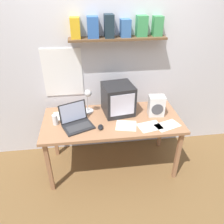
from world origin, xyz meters
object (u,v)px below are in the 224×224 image
open_notebook (167,125)px  loose_paper_near_laptop (126,126)px  corner_desk (112,123)px  juice_glass (55,120)px  crt_monitor (118,99)px  space_heater (156,106)px  laptop (76,120)px  desk_lamp (88,99)px  printed_handout (63,115)px  loose_paper_near_monitor (150,126)px  computer_mouse (101,127)px

open_notebook → loose_paper_near_laptop: same height
corner_desk → juice_glass: 0.67m
crt_monitor → space_heater: 0.47m
laptop → desk_lamp: bearing=36.7°
loose_paper_near_laptop → space_heater: bearing=25.1°
printed_handout → loose_paper_near_monitor: size_ratio=0.85×
corner_desk → desk_lamp: 0.42m
crt_monitor → loose_paper_near_monitor: (0.32, -0.36, -0.18)m
laptop → computer_mouse: laptop is taller
space_heater → juice_glass: bearing=-172.3°
computer_mouse → space_heater: bearing=16.2°
juice_glass → printed_handout: juice_glass is taller
juice_glass → printed_handout: size_ratio=0.48×
laptop → desk_lamp: desk_lamp is taller
open_notebook → printed_handout: same height
open_notebook → space_heater: bearing=105.2°
loose_paper_near_laptop → loose_paper_near_monitor: size_ratio=0.91×
open_notebook → loose_paper_near_monitor: (-0.20, 0.01, 0.00)m
juice_glass → loose_paper_near_monitor: (1.08, -0.19, -0.05)m
laptop → printed_handout: laptop is taller
desk_lamp → computer_mouse: bearing=-90.3°
corner_desk → loose_paper_near_monitor: bearing=-27.0°
space_heater → open_notebook: space_heater is taller
computer_mouse → loose_paper_near_monitor: size_ratio=0.37×
computer_mouse → open_notebook: size_ratio=0.34×
desk_lamp → corner_desk: bearing=-52.9°
computer_mouse → printed_handout: computer_mouse is taller
laptop → open_notebook: 1.05m
loose_paper_near_laptop → desk_lamp: bearing=140.6°
crt_monitor → printed_handout: size_ratio=1.59×
corner_desk → space_heater: bearing=3.2°
printed_handout → loose_paper_near_monitor: same height
corner_desk → open_notebook: 0.66m
corner_desk → computer_mouse: computer_mouse is taller
juice_glass → loose_paper_near_laptop: (0.81, -0.14, -0.05)m
juice_glass → laptop: bearing=-11.0°
desk_lamp → loose_paper_near_laptop: 0.57m
desk_lamp → printed_handout: (-0.32, -0.02, -0.19)m
computer_mouse → loose_paper_near_monitor: (0.56, -0.04, -0.01)m
crt_monitor → computer_mouse: 0.44m
desk_lamp → laptop: bearing=-139.6°
open_notebook → juice_glass: bearing=171.4°
corner_desk → loose_paper_near_monitor: (0.41, -0.21, 0.06)m
desk_lamp → juice_glass: desk_lamp is taller
corner_desk → loose_paper_near_monitor: size_ratio=5.57×
space_heater → computer_mouse: space_heater is taller
desk_lamp → computer_mouse: (0.12, -0.36, -0.18)m
space_heater → open_notebook: 0.29m
loose_paper_near_laptop → printed_handout: (-0.74, 0.32, 0.00)m
juice_glass → loose_paper_near_laptop: bearing=-9.6°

